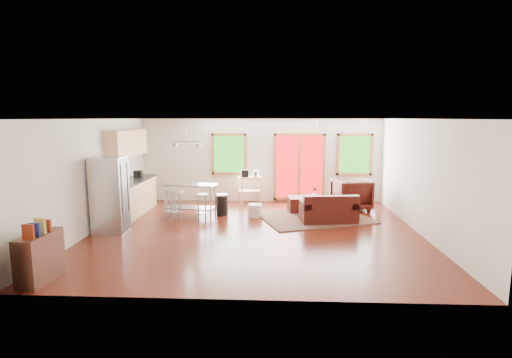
{
  "coord_description": "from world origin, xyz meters",
  "views": [
    {
      "loc": [
        0.45,
        -8.96,
        2.62
      ],
      "look_at": [
        0.0,
        0.3,
        1.2
      ],
      "focal_mm": 28.0,
      "sensor_mm": 36.0,
      "label": 1
    }
  ],
  "objects_px": {
    "rug": "(314,217)",
    "armchair": "(351,193)",
    "loveseat": "(329,211)",
    "refrigerator": "(110,195)",
    "ottoman": "(300,204)",
    "kitchen_cart": "(249,180)",
    "coffee_table": "(324,200)",
    "island": "(190,194)"
  },
  "relations": [
    {
      "from": "rug",
      "to": "kitchen_cart",
      "type": "relative_size",
      "value": 2.57
    },
    {
      "from": "refrigerator",
      "to": "island",
      "type": "xyz_separation_m",
      "value": [
        1.52,
        1.58,
        -0.27
      ]
    },
    {
      "from": "ottoman",
      "to": "refrigerator",
      "type": "height_order",
      "value": "refrigerator"
    },
    {
      "from": "rug",
      "to": "ottoman",
      "type": "relative_size",
      "value": 4.32
    },
    {
      "from": "coffee_table",
      "to": "ottoman",
      "type": "height_order",
      "value": "coffee_table"
    },
    {
      "from": "loveseat",
      "to": "ottoman",
      "type": "height_order",
      "value": "loveseat"
    },
    {
      "from": "rug",
      "to": "kitchen_cart",
      "type": "distance_m",
      "value": 2.61
    },
    {
      "from": "loveseat",
      "to": "refrigerator",
      "type": "distance_m",
      "value": 5.3
    },
    {
      "from": "rug",
      "to": "armchair",
      "type": "height_order",
      "value": "armchair"
    },
    {
      "from": "loveseat",
      "to": "armchair",
      "type": "height_order",
      "value": "armchair"
    },
    {
      "from": "loveseat",
      "to": "island",
      "type": "height_order",
      "value": "island"
    },
    {
      "from": "coffee_table",
      "to": "ottoman",
      "type": "relative_size",
      "value": 1.96
    },
    {
      "from": "rug",
      "to": "refrigerator",
      "type": "distance_m",
      "value": 5.13
    },
    {
      "from": "rug",
      "to": "coffee_table",
      "type": "height_order",
      "value": "coffee_table"
    },
    {
      "from": "armchair",
      "to": "refrigerator",
      "type": "bearing_deg",
      "value": 11.63
    },
    {
      "from": "refrigerator",
      "to": "kitchen_cart",
      "type": "xyz_separation_m",
      "value": [
        3.0,
        3.24,
        -0.15
      ]
    },
    {
      "from": "island",
      "to": "kitchen_cart",
      "type": "xyz_separation_m",
      "value": [
        1.48,
        1.66,
        0.12
      ]
    },
    {
      "from": "rug",
      "to": "refrigerator",
      "type": "relative_size",
      "value": 1.55
    },
    {
      "from": "loveseat",
      "to": "armchair",
      "type": "xyz_separation_m",
      "value": [
        0.83,
        1.44,
        0.2
      ]
    },
    {
      "from": "rug",
      "to": "refrigerator",
      "type": "height_order",
      "value": "refrigerator"
    },
    {
      "from": "refrigerator",
      "to": "ottoman",
      "type": "bearing_deg",
      "value": 23.58
    },
    {
      "from": "armchair",
      "to": "refrigerator",
      "type": "distance_m",
      "value": 6.51
    },
    {
      "from": "island",
      "to": "rug",
      "type": "bearing_deg",
      "value": -1.08
    },
    {
      "from": "coffee_table",
      "to": "island",
      "type": "bearing_deg",
      "value": -173.55
    },
    {
      "from": "refrigerator",
      "to": "island",
      "type": "bearing_deg",
      "value": 43.48
    },
    {
      "from": "ottoman",
      "to": "kitchen_cart",
      "type": "distance_m",
      "value": 1.88
    },
    {
      "from": "coffee_table",
      "to": "loveseat",
      "type": "bearing_deg",
      "value": -89.43
    },
    {
      "from": "rug",
      "to": "island",
      "type": "relative_size",
      "value": 1.87
    },
    {
      "from": "loveseat",
      "to": "kitchen_cart",
      "type": "distance_m",
      "value": 3.07
    },
    {
      "from": "loveseat",
      "to": "island",
      "type": "bearing_deg",
      "value": 165.9
    },
    {
      "from": "rug",
      "to": "island",
      "type": "xyz_separation_m",
      "value": [
        -3.31,
        0.06,
        0.59
      ]
    },
    {
      "from": "rug",
      "to": "armchair",
      "type": "bearing_deg",
      "value": 41.5
    },
    {
      "from": "armchair",
      "to": "refrigerator",
      "type": "relative_size",
      "value": 0.56
    },
    {
      "from": "refrigerator",
      "to": "rug",
      "type": "bearing_deg",
      "value": 14.81
    },
    {
      "from": "coffee_table",
      "to": "armchair",
      "type": "bearing_deg",
      "value": 33.07
    },
    {
      "from": "refrigerator",
      "to": "armchair",
      "type": "bearing_deg",
      "value": 20.34
    },
    {
      "from": "coffee_table",
      "to": "kitchen_cart",
      "type": "xyz_separation_m",
      "value": [
        -2.14,
        1.25,
        0.34
      ]
    },
    {
      "from": "refrigerator",
      "to": "kitchen_cart",
      "type": "distance_m",
      "value": 4.42
    },
    {
      "from": "rug",
      "to": "loveseat",
      "type": "xyz_separation_m",
      "value": [
        0.32,
        -0.43,
        0.28
      ]
    },
    {
      "from": "coffee_table",
      "to": "refrigerator",
      "type": "relative_size",
      "value": 0.7
    },
    {
      "from": "armchair",
      "to": "refrigerator",
      "type": "xyz_separation_m",
      "value": [
        -5.98,
        -2.54,
        0.38
      ]
    },
    {
      "from": "rug",
      "to": "island",
      "type": "distance_m",
      "value": 3.36
    }
  ]
}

